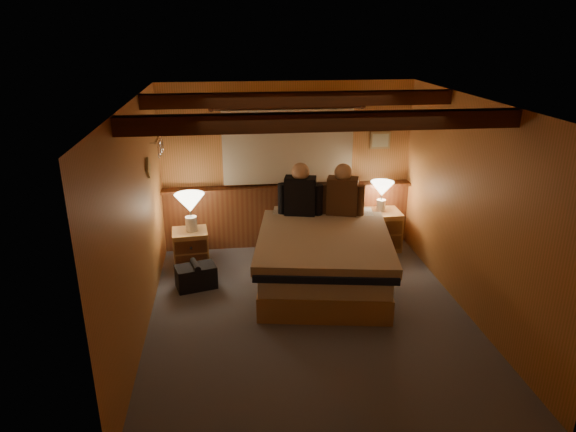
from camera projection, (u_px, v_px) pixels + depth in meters
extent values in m
plane|color=#515661|center=(309.00, 314.00, 5.87)|extent=(4.20, 4.20, 0.00)
plane|color=#DF9253|center=(313.00, 102.00, 5.04)|extent=(4.20, 4.20, 0.00)
plane|color=#C57C46|center=(287.00, 166.00, 7.41)|extent=(3.60, 0.00, 3.60)
plane|color=#C57C46|center=(138.00, 224.00, 5.25)|extent=(0.00, 4.20, 4.20)
plane|color=#C57C46|center=(472.00, 209.00, 5.66)|extent=(0.00, 4.20, 4.20)
plane|color=#C57C46|center=(361.00, 323.00, 3.50)|extent=(3.60, 0.00, 3.60)
cube|color=brown|center=(288.00, 216.00, 7.61)|extent=(3.60, 0.12, 0.90)
cube|color=brown|center=(288.00, 187.00, 7.39)|extent=(3.60, 0.22, 0.04)
cylinder|color=#432010|center=(288.00, 108.00, 7.04)|extent=(2.10, 0.05, 0.05)
sphere|color=#432010|center=(211.00, 109.00, 6.92)|extent=(0.08, 0.08, 0.08)
sphere|color=#432010|center=(363.00, 106.00, 7.16)|extent=(0.08, 0.08, 0.08)
cube|color=white|center=(288.00, 147.00, 7.24)|extent=(1.85, 0.08, 1.05)
cube|color=#432010|center=(324.00, 122.00, 4.51)|extent=(3.60, 0.15, 0.16)
cube|color=#432010|center=(300.00, 99.00, 5.91)|extent=(3.60, 0.15, 0.16)
cylinder|color=silver|center=(157.00, 139.00, 6.56)|extent=(0.03, 0.55, 0.03)
torus|color=silver|center=(159.00, 150.00, 6.46)|extent=(0.01, 0.21, 0.21)
torus|color=silver|center=(161.00, 146.00, 6.68)|extent=(0.01, 0.21, 0.21)
cube|color=#A48952|center=(380.00, 140.00, 7.42)|extent=(0.30, 0.03, 0.25)
cube|color=beige|center=(380.00, 140.00, 7.41)|extent=(0.24, 0.01, 0.19)
cube|color=#B3874C|center=(323.00, 272.00, 6.55)|extent=(1.81, 2.23, 0.30)
cube|color=white|center=(323.00, 253.00, 6.45)|extent=(1.77, 2.18, 0.24)
cube|color=black|center=(324.00, 250.00, 6.16)|extent=(1.81, 1.84, 0.08)
cube|color=#D99597|center=(324.00, 240.00, 6.26)|extent=(1.88, 2.04, 0.12)
cube|color=white|center=(295.00, 216.00, 7.13)|extent=(0.65, 0.43, 0.16)
cube|color=white|center=(350.00, 217.00, 7.10)|extent=(0.65, 0.43, 0.16)
cube|color=#B3874C|center=(191.00, 248.00, 7.00)|extent=(0.50, 0.46, 0.51)
cube|color=brown|center=(191.00, 247.00, 6.78)|extent=(0.42, 0.06, 0.18)
cube|color=brown|center=(192.00, 261.00, 6.85)|extent=(0.42, 0.06, 0.18)
cylinder|color=silver|center=(191.00, 247.00, 6.78)|extent=(0.03, 0.03, 0.03)
cylinder|color=silver|center=(192.00, 261.00, 6.85)|extent=(0.03, 0.03, 0.03)
cube|color=#B3874C|center=(381.00, 230.00, 7.55)|extent=(0.52, 0.47, 0.58)
cube|color=brown|center=(386.00, 228.00, 7.30)|extent=(0.47, 0.02, 0.20)
cube|color=brown|center=(385.00, 243.00, 7.38)|extent=(0.47, 0.02, 0.20)
cylinder|color=silver|center=(386.00, 228.00, 7.30)|extent=(0.03, 0.03, 0.03)
cylinder|color=silver|center=(385.00, 243.00, 7.38)|extent=(0.03, 0.03, 0.03)
cylinder|color=silver|center=(191.00, 224.00, 6.88)|extent=(0.15, 0.15, 0.20)
cylinder|color=silver|center=(191.00, 215.00, 6.84)|extent=(0.03, 0.03, 0.11)
cone|color=#FFF2C6|center=(190.00, 203.00, 6.78)|extent=(0.40, 0.40, 0.24)
cylinder|color=silver|center=(381.00, 205.00, 7.44)|extent=(0.13, 0.13, 0.17)
cylinder|color=silver|center=(381.00, 198.00, 7.40)|extent=(0.02, 0.02, 0.09)
cone|color=#FFF2C6|center=(382.00, 189.00, 7.36)|extent=(0.33, 0.33, 0.20)
cube|color=black|center=(300.00, 197.00, 6.90)|extent=(0.46, 0.33, 0.54)
cylinder|color=black|center=(283.00, 199.00, 6.94)|extent=(0.13, 0.13, 0.44)
cylinder|color=black|center=(318.00, 200.00, 6.89)|extent=(0.13, 0.13, 0.44)
sphere|color=#DBAC83|center=(300.00, 172.00, 6.78)|extent=(0.24, 0.24, 0.24)
cube|color=#482F1D|center=(342.00, 197.00, 6.90)|extent=(0.46, 0.34, 0.54)
cylinder|color=#482F1D|center=(325.00, 199.00, 6.96)|extent=(0.13, 0.13, 0.43)
cylinder|color=#482F1D|center=(360.00, 201.00, 6.88)|extent=(0.13, 0.13, 0.43)
sphere|color=#DBAC83|center=(343.00, 172.00, 6.79)|extent=(0.24, 0.24, 0.24)
cube|color=black|center=(196.00, 277.00, 6.44)|extent=(0.55, 0.41, 0.29)
cylinder|color=black|center=(195.00, 265.00, 6.38)|extent=(0.15, 0.30, 0.08)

